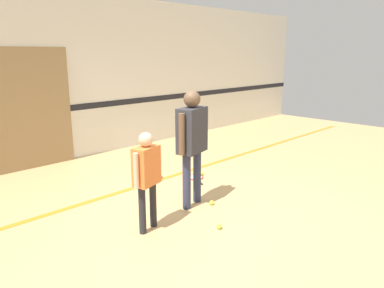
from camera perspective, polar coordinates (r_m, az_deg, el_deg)
ground_plane at (r=5.06m, az=-0.71°, el=-10.47°), size 16.00×16.00×0.00m
wall_back at (r=7.54m, az=-20.10°, el=9.31°), size 16.00×0.07×3.20m
wall_panel at (r=7.21m, az=-25.69°, el=4.54°), size 2.13×0.05×2.17m
floor_stripe at (r=5.96m, az=-9.40°, el=-6.76°), size 14.40×0.10×0.01m
person_instructor at (r=5.01m, az=0.00°, el=1.21°), size 0.59×0.35×1.59m
person_student_left at (r=4.38m, az=-6.92°, el=-4.08°), size 0.44×0.27×1.20m
racket_spare_on_floor at (r=6.36m, az=0.61°, el=-5.17°), size 0.37×0.51×0.03m
racket_second_spare at (r=6.42m, az=-6.05°, el=-5.08°), size 0.43×0.56×0.03m
tennis_ball_near_instructor at (r=5.30m, az=3.03°, el=-8.92°), size 0.07×0.07×0.07m
tennis_ball_by_spare_racket at (r=6.51m, az=1.48°, el=-4.51°), size 0.07×0.07×0.07m
tennis_ball_stray_left at (r=4.64m, az=4.16°, el=-12.41°), size 0.07×0.07×0.07m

